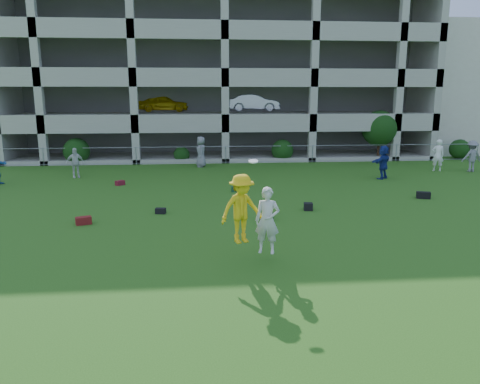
{
  "coord_description": "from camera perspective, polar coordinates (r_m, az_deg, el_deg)",
  "views": [
    {
      "loc": [
        -1.92,
        -12.52,
        4.72
      ],
      "look_at": [
        -0.49,
        3.0,
        1.4
      ],
      "focal_mm": 35.0,
      "sensor_mm": 36.0,
      "label": 1
    }
  ],
  "objects": [
    {
      "name": "shrub_row",
      "position": [
        33.03,
        6.18,
        6.37
      ],
      "size": [
        34.38,
        2.52,
        3.5
      ],
      "color": "#163D11",
      "rests_on": "ground"
    },
    {
      "name": "bag_black_e",
      "position": [
        22.86,
        21.46,
        -0.36
      ],
      "size": [
        0.67,
        0.49,
        0.3
      ],
      "primitive_type": "cube",
      "rotation": [
        0.0,
        0.0,
        -0.35
      ],
      "color": "black",
      "rests_on": "ground"
    },
    {
      "name": "fence",
      "position": [
        31.85,
        -1.75,
        4.6
      ],
      "size": [
        36.06,
        0.06,
        1.2
      ],
      "color": "gray",
      "rests_on": "ground"
    },
    {
      "name": "bag_red_f",
      "position": [
        25.11,
        -14.42,
        1.08
      ],
      "size": [
        0.52,
        0.51,
        0.24
      ],
      "primitive_type": "cube",
      "rotation": [
        0.0,
        0.0,
        0.75
      ],
      "color": "#580F1F",
      "rests_on": "ground"
    },
    {
      "name": "bag_green_g",
      "position": [
        22.74,
        -0.44,
        0.36
      ],
      "size": [
        0.51,
        0.32,
        0.25
      ],
      "primitive_type": "cube",
      "rotation": [
        0.0,
        0.0,
        -0.03
      ],
      "color": "#153A21",
      "rests_on": "ground"
    },
    {
      "name": "bag_green_c",
      "position": [
        17.74,
        3.22,
        -2.99
      ],
      "size": [
        0.54,
        0.4,
        0.26
      ],
      "primitive_type": "cube",
      "rotation": [
        0.0,
        0.0,
        0.11
      ],
      "color": "#123314",
      "rests_on": "ground"
    },
    {
      "name": "bystander_d",
      "position": [
        27.23,
        17.06,
        3.51
      ],
      "size": [
        1.67,
        1.57,
        1.87
      ],
      "primitive_type": "imported",
      "rotation": [
        0.0,
        0.0,
        3.86
      ],
      "color": "navy",
      "rests_on": "ground"
    },
    {
      "name": "stucco_building",
      "position": [
        47.57,
        26.88,
        11.09
      ],
      "size": [
        16.0,
        14.0,
        10.0
      ],
      "primitive_type": "cube",
      "color": "beige",
      "rests_on": "ground"
    },
    {
      "name": "crate_d",
      "position": [
        19.34,
        8.32,
        -1.77
      ],
      "size": [
        0.4,
        0.4,
        0.3
      ],
      "primitive_type": "cube",
      "rotation": [
        0.0,
        0.0,
        -0.15
      ],
      "color": "black",
      "rests_on": "ground"
    },
    {
      "name": "bystander_e",
      "position": [
        31.1,
        22.97,
        4.14
      ],
      "size": [
        0.81,
        0.65,
        1.94
      ],
      "primitive_type": "imported",
      "rotation": [
        0.0,
        0.0,
        2.86
      ],
      "color": "white",
      "rests_on": "ground"
    },
    {
      "name": "bag_black_b",
      "position": [
        18.89,
        -9.66,
        -2.28
      ],
      "size": [
        0.44,
        0.32,
        0.22
      ],
      "primitive_type": "cube",
      "rotation": [
        0.0,
        0.0,
        -0.19
      ],
      "color": "black",
      "rests_on": "ground"
    },
    {
      "name": "frisbee_contest",
      "position": [
        13.0,
        0.99,
        -2.41
      ],
      "size": [
        1.84,
        1.14,
        2.64
      ],
      "color": "yellow",
      "rests_on": "ground"
    },
    {
      "name": "parking_garage",
      "position": [
        40.29,
        -2.59,
        13.85
      ],
      "size": [
        30.0,
        14.0,
        12.0
      ],
      "color": "#9E998C",
      "rests_on": "ground"
    },
    {
      "name": "bystander_b",
      "position": [
        27.98,
        -19.46,
        3.38
      ],
      "size": [
        1.07,
        0.7,
        1.69
      ],
      "primitive_type": "imported",
      "rotation": [
        0.0,
        0.0,
        0.31
      ],
      "color": "silver",
      "rests_on": "ground"
    },
    {
      "name": "ground",
      "position": [
        13.52,
        3.28,
        -8.43
      ],
      "size": [
        100.0,
        100.0,
        0.0
      ],
      "primitive_type": "plane",
      "color": "#235114",
      "rests_on": "ground"
    },
    {
      "name": "bag_red_a",
      "position": [
        18.04,
        -18.54,
        -3.32
      ],
      "size": [
        0.62,
        0.47,
        0.28
      ],
      "primitive_type": "cube",
      "rotation": [
        0.0,
        0.0,
        0.36
      ],
      "color": "#580F16",
      "rests_on": "ground"
    },
    {
      "name": "bystander_f",
      "position": [
        31.74,
        26.4,
        3.93
      ],
      "size": [
        1.27,
        0.8,
        1.89
      ],
      "primitive_type": "imported",
      "rotation": [
        0.0,
        0.0,
        3.23
      ],
      "color": "gray",
      "rests_on": "ground"
    },
    {
      "name": "bystander_c",
      "position": [
        30.34,
        -4.78,
        4.9
      ],
      "size": [
        0.71,
        1.01,
        1.96
      ],
      "primitive_type": "imported",
      "rotation": [
        0.0,
        0.0,
        -1.48
      ],
      "color": "gray",
      "rests_on": "ground"
    }
  ]
}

